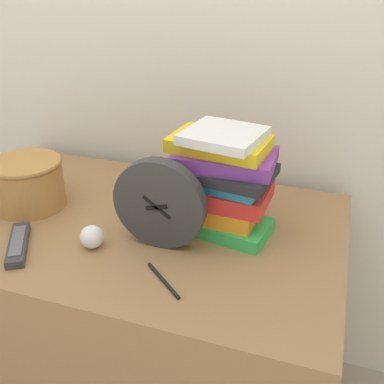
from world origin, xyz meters
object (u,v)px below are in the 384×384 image
Objects in this scene: book_stack at (223,180)px; basket at (28,182)px; tv_remote at (18,244)px; crumpled_paper_ball at (92,237)px; desk_clock at (159,204)px; pen at (163,280)px.

book_stack is 1.36× the size of basket.
book_stack is 1.61× the size of tv_remote.
crumpled_paper_ball is (-0.27, -0.19, -0.10)m from book_stack.
basket is 1.18× the size of tv_remote.
desk_clock is 2.05× the size of pen.
pen is at bearing -102.51° from book_stack.
basket is 3.53× the size of crumpled_paper_ball.
desk_clock reaches higher than crumpled_paper_ball.
pen is at bearing -65.52° from desk_clock.
tv_remote is at bearing -61.73° from basket.
pen is (-0.06, -0.26, -0.13)m from book_stack.
book_stack is 2.49× the size of pen.
tv_remote is (0.10, -0.19, -0.06)m from basket.
desk_clock is 0.35m from tv_remote.
basket is (-0.42, 0.06, -0.04)m from desk_clock.
desk_clock is 1.12× the size of basket.
tv_remote is 1.55× the size of pen.
desk_clock is at bearing -132.43° from book_stack.
crumpled_paper_ball is (0.27, -0.13, -0.04)m from basket.
basket reaches higher than tv_remote.
desk_clock is at bearing 22.50° from crumpled_paper_ball.
basket reaches higher than pen.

